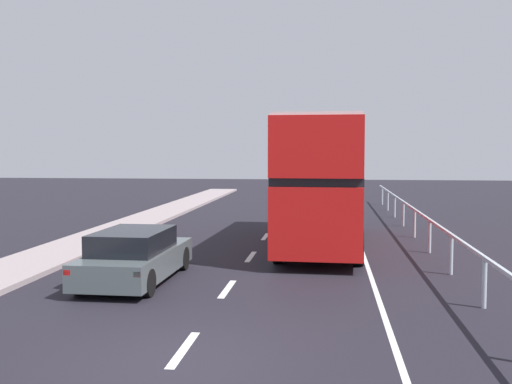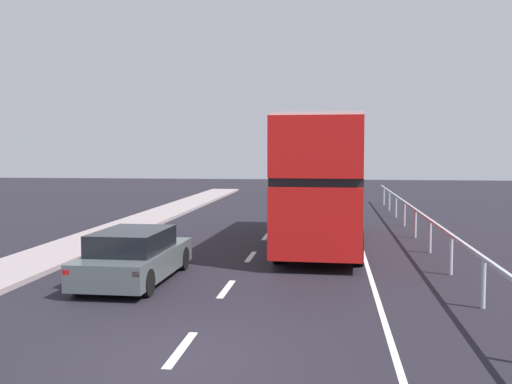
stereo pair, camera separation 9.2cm
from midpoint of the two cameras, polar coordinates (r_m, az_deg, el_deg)
The scene contains 5 objects.
ground_plane at distance 10.29m, azimuth -7.25°, elevation -15.22°, with size 74.23×120.00×0.10m, color black.
lane_paint_markings at distance 18.06m, azimuth 6.44°, elevation -6.69°, with size 3.65×46.00×0.01m.
bridge_side_railing at distance 18.86m, azimuth 16.83°, elevation -3.65°, with size 0.10×42.00×1.10m.
double_decker_bus_red at distance 21.40m, azimuth 6.52°, elevation 1.22°, with size 2.94×10.52×4.34m.
hatchback_car_near at distance 15.85m, azimuth -11.04°, elevation -5.87°, with size 1.90×4.60×1.33m.
Camera 2 is at (2.46, -9.42, 3.32)m, focal length 43.09 mm.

